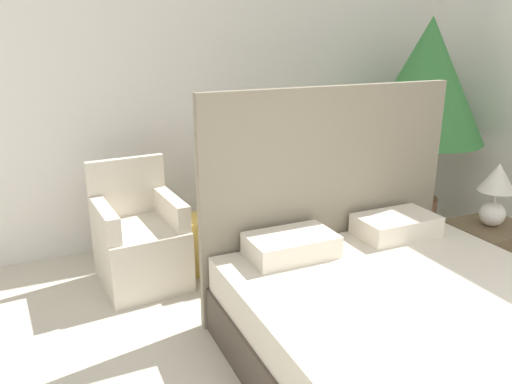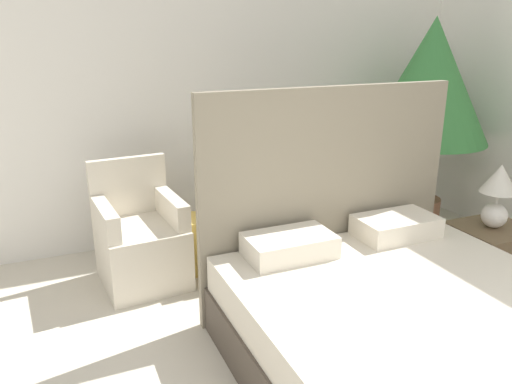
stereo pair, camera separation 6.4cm
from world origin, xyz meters
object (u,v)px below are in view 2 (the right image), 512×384
bed (421,337)px  side_table (195,244)px  nightstand (489,256)px  armchair_near_window_right (245,228)px  armchair_near_window_left (141,245)px  potted_palm (430,86)px  table_lamp (498,190)px

bed → side_table: size_ratio=4.95×
nightstand → side_table: nightstand is taller
armchair_near_window_right → side_table: 0.43m
armchair_near_window_left → bed: bearing=-61.8°
potted_palm → armchair_near_window_left: bearing=-178.8°
table_lamp → nightstand: bearing=-22.5°
potted_palm → side_table: 2.55m
armchair_near_window_left → table_lamp: size_ratio=1.93×
potted_palm → side_table: size_ratio=4.43×
armchair_near_window_left → potted_palm: size_ratio=0.47×
nightstand → side_table: bearing=150.5°
nightstand → armchair_near_window_left: bearing=155.6°
armchair_near_window_right → table_lamp: (1.55, -1.09, 0.46)m
bed → armchair_near_window_right: (-0.29, 1.80, -0.00)m
armchair_near_window_left → potted_palm: potted_palm is taller
table_lamp → side_table: bearing=150.4°
armchair_near_window_left → potted_palm: (2.70, 0.05, 1.08)m
bed → side_table: (-0.72, 1.83, -0.08)m
side_table → table_lamp: bearing=-29.6°
table_lamp → side_table: table_lamp is taller
armchair_near_window_right → nightstand: 1.90m
table_lamp → potted_palm: bearing=75.2°
potted_palm → nightstand: 1.65m
armchair_near_window_right → potted_palm: potted_palm is taller
bed → armchair_near_window_right: size_ratio=2.39×
armchair_near_window_left → nightstand: (2.41, -1.09, -0.07)m
bed → potted_palm: size_ratio=1.12×
bed → armchair_near_window_right: bed is taller
bed → armchair_near_window_right: bearing=99.2°
bed → potted_palm: potted_palm is taller
armchair_near_window_left → side_table: 0.44m
bed → table_lamp: size_ratio=4.62×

